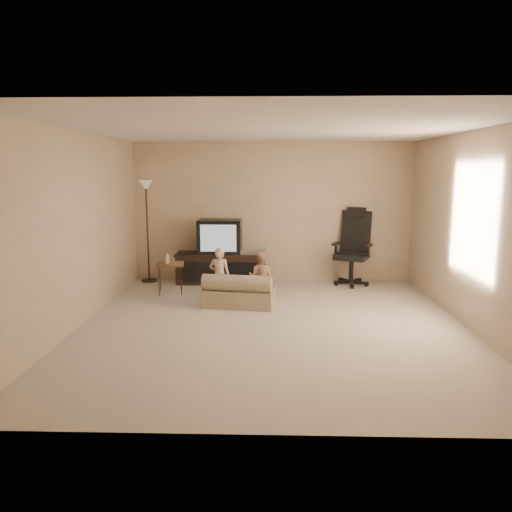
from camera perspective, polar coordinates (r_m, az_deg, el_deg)
The scene contains 9 objects.
floor at distance 6.60m, azimuth 1.86°, elevation -7.89°, with size 5.50×5.50×0.00m, color beige.
room_shell at distance 6.30m, azimuth 1.94°, elevation 5.37°, with size 5.50×5.50×5.50m.
tv_stand at distance 8.95m, azimuth -4.08°, elevation -0.07°, with size 1.60×0.60×1.14m.
office_chair at distance 8.96m, azimuth 11.00°, elevation -0.12°, with size 0.82×0.83×1.36m.
side_table at distance 8.29m, azimuth -9.83°, elevation -0.97°, with size 0.51×0.51×0.67m.
floor_lamp at distance 9.13m, azimuth -12.39°, elevation 5.34°, with size 0.28×0.28×1.82m.
child_sofa at distance 7.42m, azimuth -1.99°, elevation -4.25°, with size 1.10×0.72×0.50m.
toddler_left at distance 7.54m, azimuth -4.19°, elevation -2.26°, with size 0.32×0.23×0.86m, color #D9AC87.
toddler_right at distance 7.62m, azimuth 0.55°, elevation -2.41°, with size 0.38×0.21×0.79m, color #D9AC87.
Camera 1 is at (-0.03, -6.28, 2.00)m, focal length 35.00 mm.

